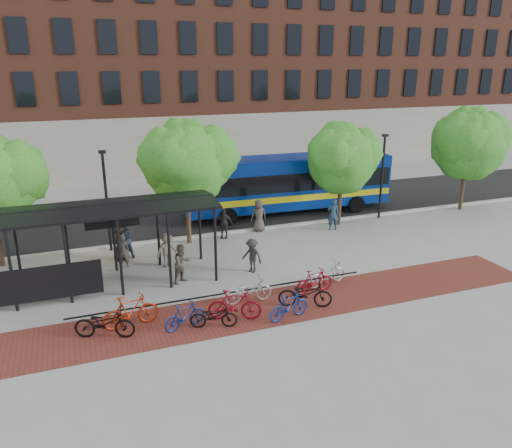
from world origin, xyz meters
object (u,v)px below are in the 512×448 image
object	(u,v)px
bus	(287,181)
bike_9	(314,281)
bike_4	(214,316)
pedestrian_3	(167,250)
pedestrian_2	(124,240)
tree_c	(343,156)
lamp_post_right	(382,174)
bike_10	(327,274)
bike_7	(289,306)
pedestrian_0	(120,242)
pedestrian_6	(259,216)
pedestrian_4	(224,223)
pedestrian_1	(123,251)
bike_5	(235,305)
bike_8	(305,294)
pedestrian_8	(182,264)
tree_b	(187,159)
bike_0	(104,323)
bus_shelter	(86,219)
bike_3	(185,316)
pedestrian_9	(252,256)
bike_1	(131,311)
pedestrian_7	(333,214)
lamp_post_left	(106,198)
bike_6	(248,290)
tree_d	(470,140)

from	to	relation	value
bus	bike_9	distance (m)	11.76
bike_4	pedestrian_3	bearing A→B (deg)	21.28
bus	pedestrian_3	size ratio (longest dim) A/B	7.95
bike_9	pedestrian_2	size ratio (longest dim) A/B	0.89
tree_c	lamp_post_right	distance (m)	3.20
pedestrian_3	bike_10	bearing A→B (deg)	-55.36
bike_7	pedestrian_0	size ratio (longest dim) A/B	0.92
tree_c	pedestrian_6	xyz separation A→B (m)	(-4.94, 0.45, -3.14)
bike_10	pedestrian_4	world-z (taller)	pedestrian_4
pedestrian_1	pedestrian_3	size ratio (longest dim) A/B	0.96
bike_5	bike_8	world-z (taller)	bike_5
pedestrian_0	pedestrian_8	bearing A→B (deg)	-93.31
lamp_post_right	bike_7	world-z (taller)	lamp_post_right
lamp_post_right	bike_7	distance (m)	14.40
tree_c	pedestrian_6	distance (m)	5.87
bike_4	pedestrian_3	xyz separation A→B (m)	(-0.50, 6.19, 0.39)
tree_b	bike_0	xyz separation A→B (m)	(-5.05, -8.43, -3.90)
bus_shelter	pedestrian_2	distance (m)	3.75
bike_0	bike_4	xyz separation A→B (m)	(3.74, -0.65, -0.11)
bike_3	bike_8	size ratio (longest dim) A/B	0.78
pedestrian_6	bus_shelter	bearing A→B (deg)	26.27
bike_3	pedestrian_3	distance (m)	5.90
tree_c	pedestrian_8	xyz separation A→B (m)	(-10.51, -4.85, -3.18)
pedestrian_2	pedestrian_9	xyz separation A→B (m)	(5.25, -3.70, -0.18)
pedestrian_1	bike_0	bearing A→B (deg)	91.30
bike_7	pedestrian_3	size ratio (longest dim) A/B	1.04
bus_shelter	bike_1	size ratio (longest dim) A/B	5.15
bus_shelter	pedestrian_0	world-z (taller)	bus_shelter
tree_b	pedestrian_6	distance (m)	5.40
bike_10	pedestrian_7	size ratio (longest dim) A/B	1.07
bike_1	bike_10	world-z (taller)	bike_1
bike_5	pedestrian_2	size ratio (longest dim) A/B	1.02
lamp_post_left	bus	world-z (taller)	lamp_post_left
lamp_post_left	pedestrian_8	distance (m)	6.02
bike_3	bike_1	bearing A→B (deg)	49.23
bike_4	pedestrian_8	xyz separation A→B (m)	(-0.20, 4.23, 0.42)
pedestrian_9	pedestrian_7	bearing A→B (deg)	86.42
tree_b	pedestrian_9	xyz separation A→B (m)	(1.71, -4.85, -3.66)
lamp_post_left	lamp_post_right	distance (m)	16.00
bike_6	pedestrian_0	size ratio (longest dim) A/B	1.04
bike_8	pedestrian_0	bearing A→B (deg)	63.28
bike_0	pedestrian_1	distance (m)	6.34
pedestrian_9	bus_shelter	bearing A→B (deg)	-134.26
tree_c	bike_10	world-z (taller)	tree_c
bus_shelter	pedestrian_6	distance (m)	10.43
bike_8	bike_10	size ratio (longest dim) A/B	1.08
bus_shelter	tree_d	distance (m)	23.59
lamp_post_left	pedestrian_8	bearing A→B (deg)	-63.15
pedestrian_2	bike_9	bearing A→B (deg)	121.72
bike_6	pedestrian_4	bearing A→B (deg)	-9.46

